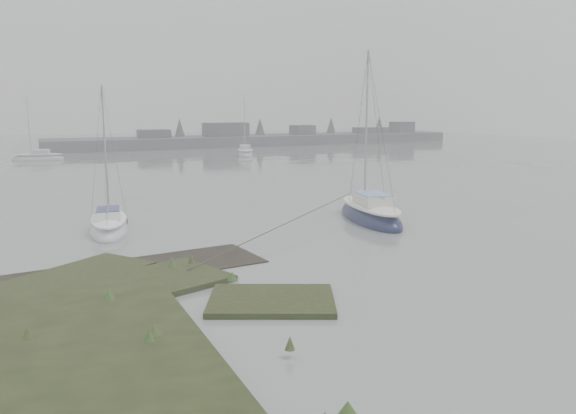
{
  "coord_description": "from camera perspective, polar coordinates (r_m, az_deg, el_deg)",
  "views": [
    {
      "loc": [
        -5.45,
        -14.37,
        5.45
      ],
      "look_at": [
        3.19,
        4.18,
        1.8
      ],
      "focal_mm": 35.0,
      "sensor_mm": 36.0,
      "label": 1
    }
  ],
  "objects": [
    {
      "name": "ground",
      "position": [
        45.03,
        -17.84,
        2.68
      ],
      "size": [
        160.0,
        160.0,
        0.0
      ],
      "primitive_type": "plane",
      "color": "slate",
      "rests_on": "ground"
    },
    {
      "name": "far_shoreline",
      "position": [
        82.95,
        -2.02,
        6.94
      ],
      "size": [
        60.0,
        8.0,
        4.15
      ],
      "color": "#4C4F51",
      "rests_on": "ground"
    },
    {
      "name": "sailboat_main",
      "position": [
        27.66,
        8.36,
        -0.78
      ],
      "size": [
        3.28,
        6.53,
        8.82
      ],
      "rotation": [
        0.0,
        0.0,
        -0.2
      ],
      "color": "#111538",
      "rests_on": "ground"
    },
    {
      "name": "sailboat_white",
      "position": [
        26.16,
        -17.72,
        -1.92
      ],
      "size": [
        2.34,
        5.09,
        6.92
      ],
      "rotation": [
        0.0,
        0.0,
        -0.15
      ],
      "color": "silver",
      "rests_on": "ground"
    },
    {
      "name": "sailboat_far_b",
      "position": [
        64.7,
        -4.38,
        5.47
      ],
      "size": [
        3.44,
        5.68,
        7.61
      ],
      "rotation": [
        0.0,
        0.0,
        -0.33
      ],
      "color": "#ABAFB4",
      "rests_on": "ground"
    },
    {
      "name": "sailboat_far_c",
      "position": [
        63.98,
        -24.03,
        4.56
      ],
      "size": [
        5.34,
        2.69,
        7.2
      ],
      "rotation": [
        0.0,
        0.0,
        1.36
      ],
      "color": "#AEB4B9",
      "rests_on": "ground"
    }
  ]
}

